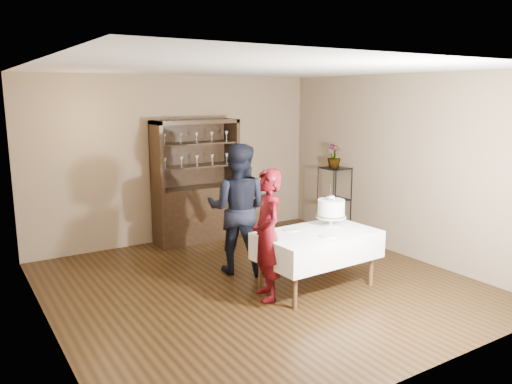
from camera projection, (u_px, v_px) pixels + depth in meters
floor at (259, 284)px, 6.41m from camera, size 5.00×5.00×0.00m
ceiling at (260, 68)px, 5.89m from camera, size 5.00×5.00×0.00m
back_wall at (178, 159)px, 8.22m from camera, size 5.00×0.02×2.70m
wall_left at (43, 205)px, 4.84m from camera, size 0.02×5.00×2.70m
wall_right at (400, 166)px, 7.46m from camera, size 0.02×5.00×2.70m
china_hutch at (196, 201)px, 8.25m from camera, size 1.40×0.48×2.00m
plant_etagere at (334, 199)px, 8.47m from camera, size 0.42×0.42×1.20m
cake_table at (317, 245)px, 6.20m from camera, size 1.49×0.95×0.73m
woman at (268, 235)px, 5.85m from camera, size 0.53×0.66×1.57m
man at (238, 209)px, 6.72m from camera, size 1.09×1.07×1.77m
cake at (331, 209)px, 6.43m from camera, size 0.41×0.41×0.54m
plate_near at (328, 236)px, 5.97m from camera, size 0.25×0.25×0.01m
plate_far at (291, 230)px, 6.24m from camera, size 0.23×0.23×0.01m
potted_plant at (334, 156)px, 8.32m from camera, size 0.23×0.23×0.39m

